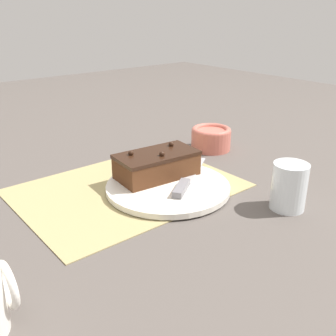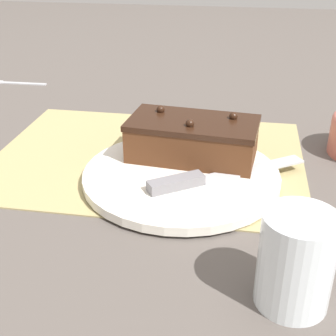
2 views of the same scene
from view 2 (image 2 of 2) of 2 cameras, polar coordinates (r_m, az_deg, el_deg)
The scene contains 7 objects.
ground_plane at distance 0.71m, azimuth -2.42°, elevation 1.24°, with size 3.00×3.00×0.00m, color #544C47.
placemat_woven at distance 0.71m, azimuth -2.42°, elevation 1.39°, with size 0.46×0.34×0.00m, color tan.
cake_plate at distance 0.64m, azimuth 1.62°, elevation -0.93°, with size 0.27×0.27×0.01m.
chocolate_cake at distance 0.66m, azimuth 3.03°, elevation 3.62°, with size 0.19×0.11×0.07m.
serving_knife at distance 0.61m, azimuth 4.28°, elevation -1.23°, with size 0.20×0.15×0.01m.
drinking_glass at distance 0.44m, azimuth 15.33°, elevation -10.85°, with size 0.07×0.07×0.09m.
dessert_fork at distance 1.11m, azimuth -18.95°, elevation 9.87°, with size 0.15×0.02×0.01m.
Camera 2 is at (0.13, -0.62, 0.31)m, focal length 50.00 mm.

